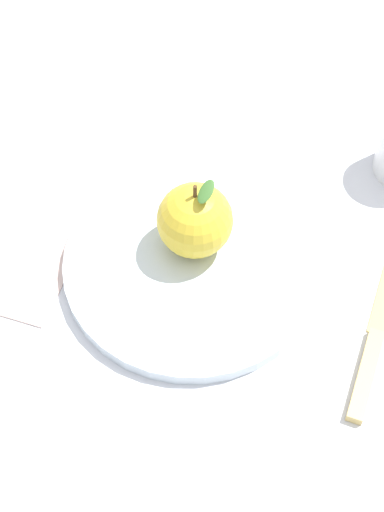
% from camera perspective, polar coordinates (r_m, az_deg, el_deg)
% --- Properties ---
extents(ground_plane, '(2.40, 2.40, 0.00)m').
position_cam_1_polar(ground_plane, '(0.71, 2.70, -1.15)').
color(ground_plane, silver).
extents(dinner_plate, '(0.25, 0.25, 0.01)m').
position_cam_1_polar(dinner_plate, '(0.70, -0.00, -0.53)').
color(dinner_plate, silver).
rests_on(dinner_plate, ground_plane).
extents(apple, '(0.07, 0.07, 0.09)m').
position_cam_1_polar(apple, '(0.68, 0.23, 2.78)').
color(apple, gold).
rests_on(apple, dinner_plate).
extents(knife, '(0.03, 0.23, 0.01)m').
position_cam_1_polar(knife, '(0.69, 14.10, -5.70)').
color(knife, '#D8B766').
rests_on(knife, ground_plane).
extents(linen_napkin, '(0.14, 0.16, 0.00)m').
position_cam_1_polar(linen_napkin, '(0.75, -13.72, 1.02)').
color(linen_napkin, beige).
rests_on(linen_napkin, ground_plane).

